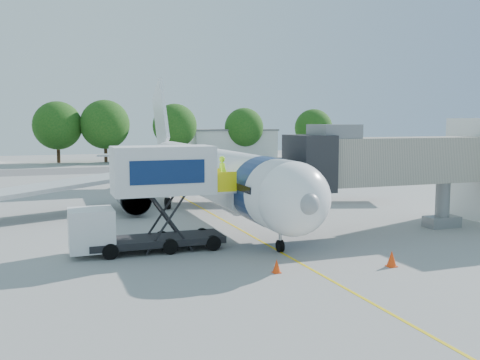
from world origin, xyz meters
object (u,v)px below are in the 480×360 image
object	(u,v)px
catering_hiloader	(151,199)
ground_tug	(344,263)
aircraft	(206,172)
jet_bridge	(384,162)

from	to	relation	value
catering_hiloader	ground_tug	xyz separation A→B (m)	(6.66, -8.20, -1.94)
aircraft	jet_bridge	size ratio (longest dim) A/B	2.71
aircraft	catering_hiloader	distance (m)	12.77
jet_bridge	ground_tug	xyz separation A→B (m)	(-7.60, -8.21, -3.53)
jet_bridge	ground_tug	distance (m)	11.72
jet_bridge	catering_hiloader	size ratio (longest dim) A/B	1.64
catering_hiloader	ground_tug	size ratio (longest dim) A/B	2.16
aircraft	catering_hiloader	world-z (taller)	aircraft
jet_bridge	catering_hiloader	distance (m)	14.34
catering_hiloader	ground_tug	distance (m)	10.74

